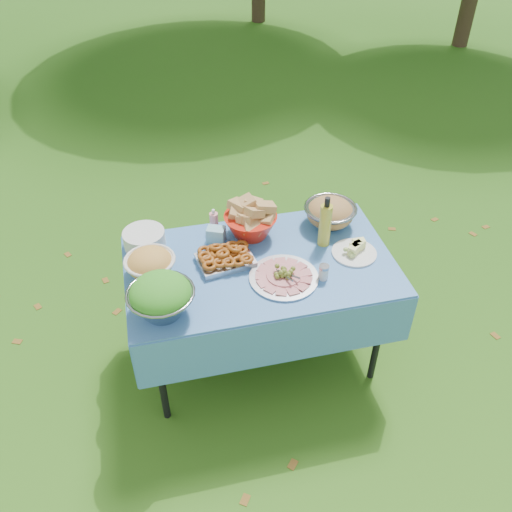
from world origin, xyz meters
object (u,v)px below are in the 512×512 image
Objects in this scene: picnic_table at (260,312)px; oil_bottle at (325,221)px; pasta_bowl_steel at (330,212)px; charcuterie_platter at (284,272)px; plate_stack at (144,239)px; bread_bowl at (251,220)px; salad_bowl at (161,297)px.

picnic_table is 0.67m from oil_bottle.
pasta_bowl_steel is at bearing 61.57° from oil_bottle.
charcuterie_platter is (-0.40, -0.41, -0.04)m from pasta_bowl_steel.
oil_bottle reaches higher than plate_stack.
charcuterie_platter is 0.40m from oil_bottle.
bread_bowl is (0.61, -0.04, 0.05)m from plate_stack.
charcuterie_platter is (0.09, -0.41, -0.06)m from bread_bowl.
pasta_bowl_steel is at bearing 0.07° from bread_bowl.
salad_bowl is at bearing -85.18° from plate_stack.
picnic_table is 4.77× the size of pasta_bowl_steel.
salad_bowl is at bearing -159.97° from oil_bottle.
pasta_bowl_steel is at bearing 26.59° from salad_bowl.
pasta_bowl_steel reaches higher than picnic_table.
plate_stack is 0.76× the size of oil_bottle.
plate_stack is 0.83m from charcuterie_platter.
picnic_table is at bearing -91.16° from bread_bowl.
charcuterie_platter is at bearing -133.69° from pasta_bowl_steel.
bread_bowl is 0.83× the size of charcuterie_platter.
plate_stack is 1.09m from pasta_bowl_steel.
bread_bowl is 0.43m from charcuterie_platter.
bread_bowl is at bearing 155.52° from oil_bottle.
oil_bottle is at bearing 12.96° from picnic_table.
salad_bowl is at bearing -153.41° from pasta_bowl_steel.
pasta_bowl_steel is (1.04, 0.52, -0.03)m from salad_bowl.
salad_bowl is at bearing -170.52° from charcuterie_platter.
plate_stack reaches higher than charcuterie_platter.
pasta_bowl_steel is (0.48, 0.00, -0.02)m from bread_bowl.
picnic_table is 0.55m from bread_bowl.
bread_bowl reaches higher than charcuterie_platter.
picnic_table is at bearing 122.10° from charcuterie_platter.
oil_bottle reaches higher than charcuterie_platter.
picnic_table is at bearing 24.68° from salad_bowl.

